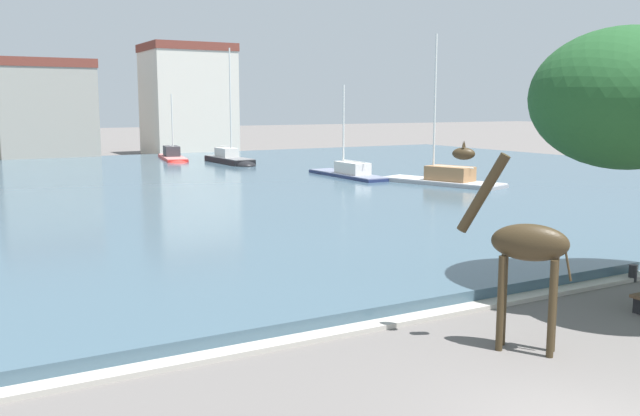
{
  "coord_description": "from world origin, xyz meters",
  "views": [
    {
      "loc": [
        -8.59,
        -6.74,
        5.15
      ],
      "look_at": [
        1.01,
        10.31,
        2.2
      ],
      "focal_mm": 38.68,
      "sensor_mm": 36.0,
      "label": 1
    }
  ],
  "objects_px": {
    "giraffe_statue": "(523,246)",
    "mooring_bollard": "(633,273)",
    "sailboat_grey": "(434,182)",
    "sailboat_red": "(173,159)",
    "sailboat_black": "(232,161)",
    "sailboat_navy": "(344,175)"
  },
  "relations": [
    {
      "from": "sailboat_red",
      "to": "sailboat_grey",
      "type": "distance_m",
      "value": 26.74
    },
    {
      "from": "sailboat_grey",
      "to": "sailboat_red",
      "type": "bearing_deg",
      "value": 107.85
    },
    {
      "from": "sailboat_grey",
      "to": "giraffe_statue",
      "type": "bearing_deg",
      "value": -125.0
    },
    {
      "from": "sailboat_navy",
      "to": "sailboat_black",
      "type": "bearing_deg",
      "value": 102.28
    },
    {
      "from": "sailboat_red",
      "to": "sailboat_grey",
      "type": "relative_size",
      "value": 0.91
    },
    {
      "from": "sailboat_navy",
      "to": "sailboat_grey",
      "type": "height_order",
      "value": "sailboat_grey"
    },
    {
      "from": "giraffe_statue",
      "to": "sailboat_red",
      "type": "distance_m",
      "value": 48.71
    },
    {
      "from": "giraffe_statue",
      "to": "sailboat_grey",
      "type": "distance_m",
      "value": 27.66
    },
    {
      "from": "sailboat_black",
      "to": "sailboat_red",
      "type": "xyz_separation_m",
      "value": [
        -2.94,
        6.11,
        -0.09
      ]
    },
    {
      "from": "giraffe_statue",
      "to": "sailboat_navy",
      "type": "bearing_deg",
      "value": 65.31
    },
    {
      "from": "sailboat_navy",
      "to": "sailboat_red",
      "type": "xyz_separation_m",
      "value": [
        -5.74,
        18.98,
        0.03
      ]
    },
    {
      "from": "giraffe_statue",
      "to": "mooring_bollard",
      "type": "distance_m",
      "value": 7.83
    },
    {
      "from": "giraffe_statue",
      "to": "sailboat_grey",
      "type": "relative_size",
      "value": 0.48
    },
    {
      "from": "giraffe_statue",
      "to": "sailboat_navy",
      "type": "height_order",
      "value": "sailboat_navy"
    },
    {
      "from": "sailboat_black",
      "to": "sailboat_red",
      "type": "distance_m",
      "value": 6.78
    },
    {
      "from": "giraffe_statue",
      "to": "mooring_bollard",
      "type": "relative_size",
      "value": 8.8
    },
    {
      "from": "sailboat_black",
      "to": "sailboat_red",
      "type": "height_order",
      "value": "sailboat_black"
    },
    {
      "from": "mooring_bollard",
      "to": "sailboat_grey",
      "type": "bearing_deg",
      "value": 66.59
    },
    {
      "from": "sailboat_black",
      "to": "sailboat_grey",
      "type": "relative_size",
      "value": 1.04
    },
    {
      "from": "giraffe_statue",
      "to": "sailboat_black",
      "type": "distance_m",
      "value": 43.31
    },
    {
      "from": "sailboat_black",
      "to": "sailboat_grey",
      "type": "bearing_deg",
      "value": -74.8
    },
    {
      "from": "giraffe_statue",
      "to": "sailboat_navy",
      "type": "relative_size",
      "value": 0.5
    }
  ]
}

